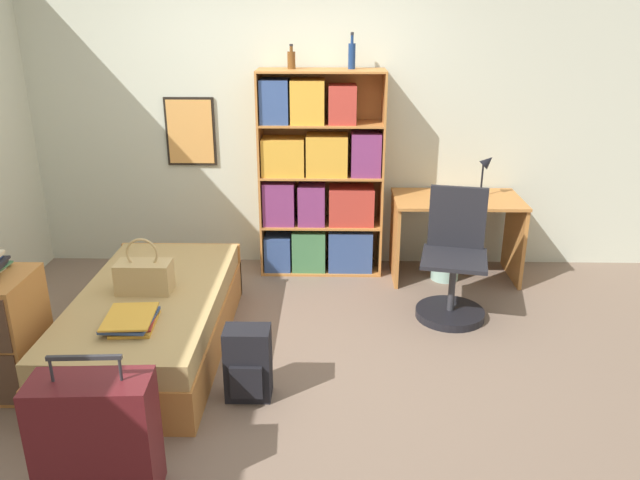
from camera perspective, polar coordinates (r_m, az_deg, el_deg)
ground_plane at (r=4.38m, az=-4.79°, el=-10.06°), size 14.00×14.00×0.00m
wall_back at (r=5.52m, az=-3.46°, el=10.85°), size 10.00×0.09×2.60m
bed at (r=4.44m, az=-15.02°, el=-7.12°), size 0.95×1.86×0.44m
handbag at (r=4.30m, az=-15.77°, el=-3.17°), size 0.36×0.19×0.38m
book_stack_on_bed at (r=3.91m, az=-16.85°, el=-7.05°), size 0.31×0.38×0.07m
suitcase at (r=3.25m, az=-19.78°, el=-16.69°), size 0.57×0.28×0.76m
bookcase at (r=5.38m, az=-0.18°, el=5.37°), size 1.05×0.36×1.75m
bottle_green at (r=5.26m, az=-2.63°, el=16.17°), size 0.07×0.07×0.19m
bottle_brown at (r=5.24m, az=2.93°, el=16.54°), size 0.06×0.06×0.29m
desk at (r=5.46m, az=12.31°, el=1.53°), size 1.07×0.62×0.72m
desk_lamp at (r=5.42m, az=14.95°, el=6.36°), size 0.16×0.11×0.37m
desk_chair at (r=4.83m, az=12.03°, el=-3.34°), size 0.56×0.56×0.97m
backpack at (r=3.82m, az=-6.60°, el=-11.19°), size 0.27×0.21×0.46m
waste_bin at (r=5.51m, az=11.36°, el=-2.31°), size 0.24×0.24×0.24m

